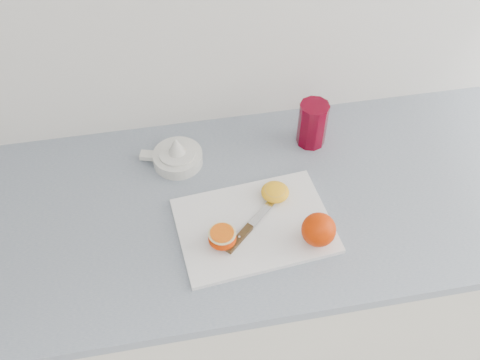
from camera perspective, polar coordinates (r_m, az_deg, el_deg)
The scene contains 8 objects.
counter at distance 1.67m, azimuth 2.26°, elevation -11.46°, with size 2.66×0.64×0.89m.
cutting_board at distance 1.25m, azimuth 1.53°, elevation -4.88°, with size 0.35×0.25×0.01m, color white.
whole_orange at distance 1.20m, azimuth 8.39°, elevation -5.27°, with size 0.08×0.08×0.08m.
half_orange at distance 1.19m, azimuth -1.91°, elevation -6.17°, with size 0.06×0.06×0.04m.
squeezed_shell at distance 1.28m, azimuth 3.76°, elevation -1.27°, with size 0.07×0.07×0.03m.
paring_knife at distance 1.22m, azimuth 0.42°, elevation -5.69°, with size 0.16×0.15×0.01m.
citrus_juicer at distance 1.37m, azimuth -6.74°, elevation 2.57°, with size 0.16×0.13×0.09m.
red_tumbler at distance 1.41m, azimuth 7.72°, elevation 5.81°, with size 0.08×0.08×0.13m.
Camera 1 is at (0.03, 0.90, 1.90)m, focal length 40.00 mm.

